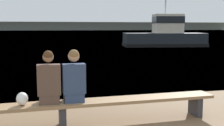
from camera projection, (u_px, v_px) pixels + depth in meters
water_surface at (39, 31)px, 122.51m from camera, size 240.00×240.00×0.00m
far_shoreline at (38, 26)px, 164.87m from camera, size 600.00×12.00×4.84m
bench_main at (62, 107)px, 5.50m from camera, size 6.48×0.49×0.49m
person_left at (49, 81)px, 5.37m from camera, size 0.44×0.37×1.03m
person_right at (74, 79)px, 5.49m from camera, size 0.44×0.37×1.04m
shopping_bag at (22, 99)px, 5.30m from camera, size 0.21×0.23×0.25m
tugboat_red at (165, 36)px, 28.49m from camera, size 8.62×4.92×5.88m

